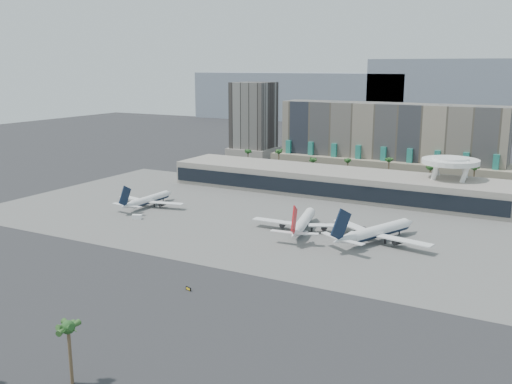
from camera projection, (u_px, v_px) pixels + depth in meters
The scene contains 15 objects.
ground at pixel (216, 256), 193.72m from camera, with size 900.00×900.00×0.00m, color #232326.
apron_pad at pixel (286, 219), 240.89m from camera, with size 260.00×130.00×0.06m, color #5B5B59.
mountain_ridge at pixel (488, 99), 577.36m from camera, with size 680.00×60.00×70.00m.
hotel at pixel (389, 146), 335.01m from camera, with size 140.00×30.00×42.00m.
office_tower at pixel (254, 124), 404.57m from camera, with size 30.00×30.00×52.00m.
terminal at pixel (333, 181), 286.52m from camera, with size 170.00×32.50×14.50m.
saucer_structure at pixel (450, 165), 263.57m from camera, with size 26.00×26.00×21.89m.
palm_row at pixel (368, 164), 312.55m from camera, with size 157.80×2.80×13.10m.
airliner_left at pixel (148, 200), 261.07m from camera, with size 35.91×36.91×12.75m.
airliner_centre at pixel (303, 222), 221.66m from camera, with size 40.79×42.37×14.85m.
airliner_right at pixel (376, 232), 208.38m from camera, with size 41.85×43.13×15.81m.
service_vehicle_a at pixel (137, 217), 240.20m from camera, with size 3.96×1.93×1.93m, color white.
service_vehicle_b at pixel (304, 233), 218.09m from camera, with size 3.06×1.75×1.58m, color white.
taxiway_sign at pixel (188, 289), 164.11m from camera, with size 2.19×0.99×1.01m.
near_palm_b at pixel (69, 334), 113.80m from camera, with size 6.00×6.00×13.77m.
Camera 1 is at (100.07, -155.46, 63.33)m, focal length 40.00 mm.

